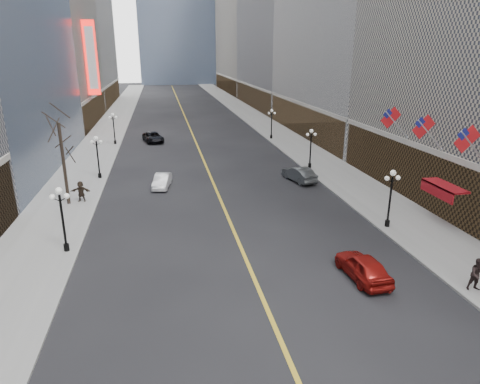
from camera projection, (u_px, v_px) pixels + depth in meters
name	position (u px, v px, depth m)	size (l,w,h in m)	color
sidewalk_east	(278.00, 134.00, 70.92)	(6.00, 230.00, 0.15)	gray
sidewalk_west	(103.00, 140.00, 66.10)	(6.00, 230.00, 0.15)	gray
lane_line	(189.00, 127.00, 77.87)	(0.25, 200.00, 0.02)	gold
bldg_east_c	(306.00, 1.00, 99.75)	(26.60, 40.60, 48.80)	gray
streetlamp_east_1	(391.00, 193.00, 32.30)	(1.26, 0.44, 4.52)	black
streetlamp_east_2	(311.00, 144.00, 49.11)	(1.26, 0.44, 4.52)	black
streetlamp_east_3	(272.00, 121.00, 65.93)	(1.26, 0.44, 4.52)	black
streetlamp_west_1	(62.00, 213.00, 28.23)	(1.26, 0.44, 4.52)	black
streetlamp_west_2	(97.00, 153.00, 45.05)	(1.26, 0.44, 4.52)	black
streetlamp_west_3	(114.00, 125.00, 61.86)	(1.26, 0.44, 4.52)	black
flag_3	(469.00, 142.00, 28.73)	(2.87, 0.12, 2.87)	#B2B2B7
flag_4	(425.00, 129.00, 33.40)	(2.87, 0.12, 2.87)	#B2B2B7
flag_5	(392.00, 119.00, 38.07)	(2.87, 0.12, 2.87)	#B2B2B7
awning_c	(442.00, 187.00, 32.98)	(1.40, 4.00, 0.93)	maroon
theatre_marquee	(91.00, 58.00, 71.39)	(2.00, 0.55, 12.00)	red
tree_west_far	(60.00, 136.00, 36.24)	(3.60, 3.60, 7.92)	#2D231C
car_nb_mid	(162.00, 181.00, 42.97)	(1.42, 4.09, 1.35)	silver
car_nb_far	(153.00, 137.00, 64.54)	(2.45, 5.32, 1.48)	black
car_sb_mid	(363.00, 267.00, 25.62)	(1.84, 4.57, 1.56)	maroon
car_sb_far	(299.00, 174.00, 45.00)	(1.64, 4.69, 1.55)	#45494C
ped_east_walk	(478.00, 275.00, 24.00)	(0.94, 0.52, 1.94)	black
ped_west_far	(81.00, 191.00, 38.42)	(1.74, 0.50, 1.88)	black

